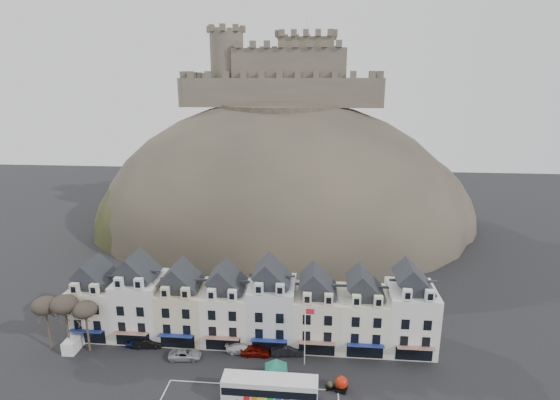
# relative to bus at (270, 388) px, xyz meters

# --- Properties ---
(townhouse_terrace) EXTENTS (54.40, 9.35, 11.80)m
(townhouse_terrace) POSITION_rel_bus_xyz_m (-4.40, 13.66, 3.47)
(townhouse_terrace) COLOR silver
(townhouse_terrace) RESTS_ON ground
(castle_hill) EXTENTS (100.00, 76.00, 68.00)m
(castle_hill) POSITION_rel_bus_xyz_m (-3.29, 66.64, -1.72)
(castle_hill) COLOR #38332B
(castle_hill) RESTS_ON ground
(castle) EXTENTS (50.20, 22.20, 22.00)m
(castle) POSITION_rel_bus_xyz_m (-4.04, 73.62, 38.36)
(castle) COLOR brown
(castle) RESTS_ON ground
(tree_left_far) EXTENTS (3.61, 3.61, 8.24)m
(tree_left_far) POSITION_rel_bus_xyz_m (-33.54, 8.19, 5.07)
(tree_left_far) COLOR #382C24
(tree_left_far) RESTS_ON ground
(tree_left_mid) EXTENTS (3.78, 3.78, 8.64)m
(tree_left_mid) POSITION_rel_bus_xyz_m (-30.54, 8.19, 5.41)
(tree_left_mid) COLOR #382C24
(tree_left_mid) RESTS_ON ground
(tree_left_near) EXTENTS (3.43, 3.43, 7.84)m
(tree_left_near) POSITION_rel_bus_xyz_m (-27.54, 8.19, 4.72)
(tree_left_near) COLOR #382C24
(tree_left_near) RESTS_ON ground
(bus) EXTENTS (11.76, 2.84, 3.31)m
(bus) POSITION_rel_bus_xyz_m (0.00, 0.00, 0.00)
(bus) COLOR #262628
(bus) RESTS_ON ground
(bus_shelter) EXTENTS (5.87, 5.87, 3.76)m
(bus_shelter) POSITION_rel_bus_xyz_m (0.46, 3.23, 1.08)
(bus_shelter) COLOR black
(bus_shelter) RESTS_ON ground
(red_buoy) EXTENTS (1.70, 1.70, 2.03)m
(red_buoy) POSITION_rel_bus_xyz_m (8.87, 2.74, -0.80)
(red_buoy) COLOR black
(red_buoy) RESTS_ON ground
(flagpole) EXTENTS (1.29, 0.13, 8.89)m
(flagpole) POSITION_rel_bus_xyz_m (4.08, 7.68, 3.25)
(flagpole) COLOR silver
(flagpole) RESTS_ON ground
(white_van) EXTENTS (1.90, 4.16, 1.88)m
(white_van) POSITION_rel_bus_xyz_m (-29.98, 8.44, -0.89)
(white_van) COLOR white
(white_van) RESTS_ON ground
(planter_west) EXTENTS (1.23, 0.80, 1.14)m
(planter_west) POSITION_rel_bus_xyz_m (7.46, 2.82, -1.28)
(planter_west) COLOR black
(planter_west) RESTS_ON ground
(planter_east) EXTENTS (0.95, 0.62, 0.89)m
(planter_east) POSITION_rel_bus_xyz_m (8.46, 2.77, -1.40)
(planter_east) COLOR black
(planter_east) RESTS_ON ground
(car_navy) EXTENTS (3.96, 1.70, 1.33)m
(car_navy) POSITION_rel_bus_xyz_m (-20.54, 9.69, -1.17)
(car_navy) COLOR #0C1440
(car_navy) RESTS_ON ground
(car_black) EXTENTS (4.48, 2.01, 1.43)m
(car_black) POSITION_rel_bus_xyz_m (-19.34, 9.69, -1.12)
(car_black) COLOR black
(car_black) RESTS_ON ground
(car_silver) EXTENTS (4.75, 2.63, 1.28)m
(car_silver) POSITION_rel_bus_xyz_m (-12.99, 7.47, -1.19)
(car_silver) COLOR #9DA1A4
(car_silver) RESTS_ON ground
(car_white) EXTENTS (5.22, 2.25, 1.50)m
(car_white) POSITION_rel_bus_xyz_m (-4.94, 9.69, -1.08)
(car_white) COLOR silver
(car_white) RESTS_ON ground
(car_maroon) EXTENTS (4.34, 1.80, 1.47)m
(car_maroon) POSITION_rel_bus_xyz_m (-3.09, 9.11, -1.10)
(car_maroon) COLOR #600B05
(car_maroon) RESTS_ON ground
(car_charcoal) EXTENTS (4.95, 2.19, 1.58)m
(car_charcoal) POSITION_rel_bus_xyz_m (1.46, 9.67, -1.04)
(car_charcoal) COLOR black
(car_charcoal) RESTS_ON ground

